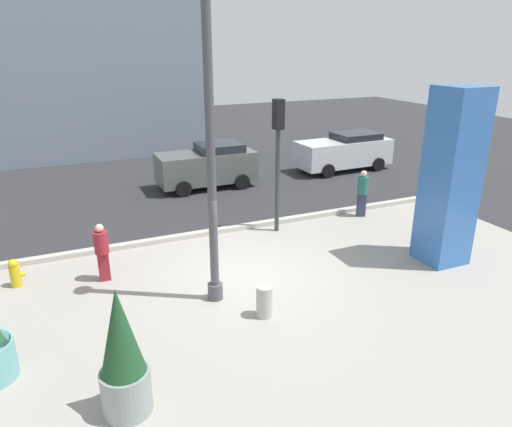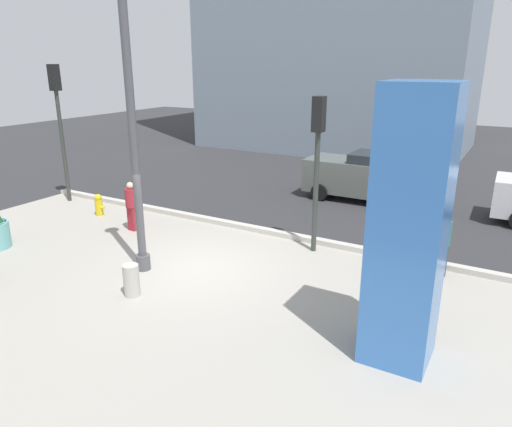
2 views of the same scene
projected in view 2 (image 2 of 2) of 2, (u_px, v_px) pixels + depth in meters
name	position (u px, v px, depth m)	size (l,w,h in m)	color
ground_plane	(272.00, 224.00, 15.38)	(60.00, 60.00, 0.00)	#2D2D30
plaza_pavement	(144.00, 301.00, 10.44)	(18.00, 10.00, 0.02)	#9E998E
curb_strip	(258.00, 230.00, 14.63)	(18.00, 0.24, 0.16)	#B7B2A8
lamp_post	(133.00, 135.00, 10.97)	(0.44, 0.44, 7.01)	#4C4C51
art_pillar_blue	(409.00, 231.00, 7.79)	(1.14, 1.14, 4.79)	#3870BC
fire_hydrant	(99.00, 205.00, 16.13)	(0.36, 0.26, 0.75)	gold
concrete_bollard	(131.00, 280.00, 10.59)	(0.36, 0.36, 0.75)	#B2ADA3
traffic_light_corner	(318.00, 149.00, 12.34)	(0.28, 0.42, 4.22)	#333833
traffic_light_far_side	(59.00, 112.00, 16.90)	(0.28, 0.42, 4.95)	#333833
car_passing_lane	(361.00, 176.00, 17.79)	(4.04, 1.97, 1.83)	#565B56
pedestrian_crossing	(442.00, 241.00, 11.37)	(0.46, 0.46, 1.67)	#33384C
pedestrian_on_sidewalk	(132.00, 204.00, 14.54)	(0.39, 0.39, 1.55)	maroon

